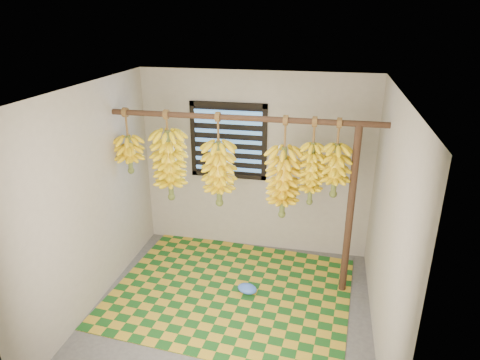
% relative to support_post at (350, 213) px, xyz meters
% --- Properties ---
extents(floor, '(3.00, 3.00, 0.01)m').
position_rel_support_post_xyz_m(floor, '(-1.20, -0.70, -1.00)').
color(floor, '#474747').
rests_on(floor, ground).
extents(ceiling, '(3.00, 3.00, 0.01)m').
position_rel_support_post_xyz_m(ceiling, '(-1.20, -0.70, 1.40)').
color(ceiling, silver).
rests_on(ceiling, wall_back).
extents(wall_back, '(3.00, 0.01, 2.40)m').
position_rel_support_post_xyz_m(wall_back, '(-1.20, 0.80, 0.20)').
color(wall_back, gray).
rests_on(wall_back, floor).
extents(wall_left, '(0.01, 3.00, 2.40)m').
position_rel_support_post_xyz_m(wall_left, '(-2.71, -0.70, 0.20)').
color(wall_left, gray).
rests_on(wall_left, floor).
extents(wall_right, '(0.01, 3.00, 2.40)m').
position_rel_support_post_xyz_m(wall_right, '(0.30, -0.70, 0.20)').
color(wall_right, gray).
rests_on(wall_right, floor).
extents(window, '(1.00, 0.04, 1.00)m').
position_rel_support_post_xyz_m(window, '(-1.55, 0.78, 0.50)').
color(window, black).
rests_on(window, wall_back).
extents(hanging_pole, '(3.00, 0.06, 0.06)m').
position_rel_support_post_xyz_m(hanging_pole, '(-1.20, 0.00, 1.00)').
color(hanging_pole, '#402717').
rests_on(hanging_pole, wall_left).
extents(support_post, '(0.08, 0.08, 2.00)m').
position_rel_support_post_xyz_m(support_post, '(0.00, 0.00, 0.00)').
color(support_post, '#402717').
rests_on(support_post, floor).
extents(woven_mat, '(2.85, 2.35, 0.01)m').
position_rel_support_post_xyz_m(woven_mat, '(-1.27, -0.31, -0.99)').
color(woven_mat, '#164D18').
rests_on(woven_mat, floor).
extents(plastic_bag, '(0.28, 0.23, 0.10)m').
position_rel_support_post_xyz_m(plastic_bag, '(-1.08, -0.30, -0.94)').
color(plastic_bag, blue).
rests_on(plastic_bag, woven_mat).
extents(banana_bunch_a, '(0.34, 0.34, 0.77)m').
position_rel_support_post_xyz_m(banana_bunch_a, '(-2.55, 0.00, 0.51)').
color(banana_bunch_a, brown).
rests_on(banana_bunch_a, hanging_pole).
extents(banana_bunch_b, '(0.40, 0.40, 1.06)m').
position_rel_support_post_xyz_m(banana_bunch_b, '(-2.06, 0.00, 0.40)').
color(banana_bunch_b, brown).
rests_on(banana_bunch_b, hanging_pole).
extents(banana_bunch_c, '(0.35, 0.35, 1.08)m').
position_rel_support_post_xyz_m(banana_bunch_c, '(-1.47, 0.00, 0.35)').
color(banana_bunch_c, brown).
rests_on(banana_bunch_c, hanging_pole).
extents(banana_bunch_d, '(0.27, 0.27, 0.98)m').
position_rel_support_post_xyz_m(banana_bunch_d, '(-0.45, 0.00, 0.43)').
color(banana_bunch_d, brown).
rests_on(banana_bunch_d, hanging_pole).
extents(banana_bunch_e, '(0.38, 0.38, 1.16)m').
position_rel_support_post_xyz_m(banana_bunch_e, '(-0.75, 0.00, 0.30)').
color(banana_bunch_e, brown).
rests_on(banana_bunch_e, hanging_pole).
extents(banana_bunch_f, '(0.30, 0.30, 0.86)m').
position_rel_support_post_xyz_m(banana_bunch_f, '(-0.20, 0.00, 0.49)').
color(banana_bunch_f, brown).
rests_on(banana_bunch_f, hanging_pole).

